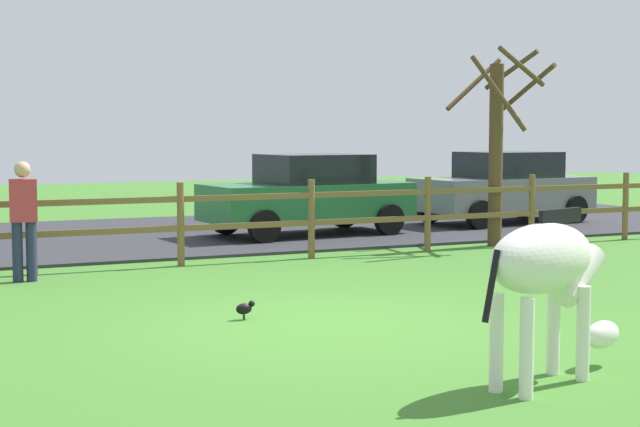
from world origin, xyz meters
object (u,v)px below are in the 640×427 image
at_px(bare_tree, 498,140).
at_px(visitor_left_of_tree, 24,215).
at_px(zebra, 548,270).
at_px(parked_car_green, 309,194).
at_px(parked_car_grey, 504,187).
at_px(crow_on_grass, 245,308).

bearing_deg(bare_tree, visitor_left_of_tree, -174.53).
bearing_deg(zebra, parked_car_green, 75.68).
bearing_deg(bare_tree, parked_car_grey, 52.73).
height_order(bare_tree, parked_car_grey, bare_tree).
height_order(bare_tree, zebra, bare_tree).
distance_m(crow_on_grass, parked_car_grey, 11.89).
distance_m(crow_on_grass, parked_car_green, 8.41).
bearing_deg(parked_car_green, zebra, -104.32).
xyz_separation_m(zebra, crow_on_grass, (-1.27, 3.55, -0.80)).
xyz_separation_m(zebra, visitor_left_of_tree, (-3.05, 7.35, -0.02)).
bearing_deg(bare_tree, zebra, -122.79).
height_order(parked_car_grey, visitor_left_of_tree, visitor_left_of_tree).
distance_m(parked_car_green, visitor_left_of_tree, 6.82).
xyz_separation_m(crow_on_grass, visitor_left_of_tree, (-1.78, 3.79, 0.78)).
bearing_deg(visitor_left_of_tree, crow_on_grass, -64.85).
relative_size(zebra, parked_car_green, 0.45).
bearing_deg(visitor_left_of_tree, zebra, -67.47).
bearing_deg(crow_on_grass, visitor_left_of_tree, 115.15).
bearing_deg(zebra, crow_on_grass, 109.61).
height_order(bare_tree, parked_car_green, bare_tree).
bearing_deg(crow_on_grass, bare_tree, 35.18).
bearing_deg(parked_car_green, crow_on_grass, -118.88).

